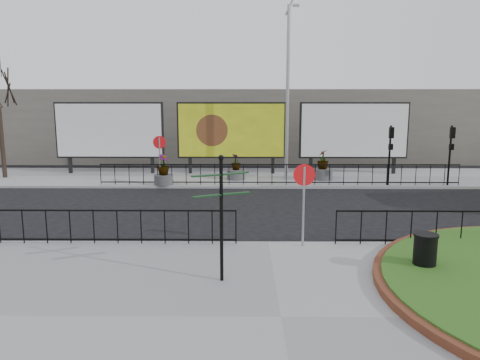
{
  "coord_description": "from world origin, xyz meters",
  "views": [
    {
      "loc": [
        -0.75,
        -13.85,
        4.53
      ],
      "look_at": [
        -0.9,
        2.06,
        1.68
      ],
      "focal_mm": 35.0,
      "sensor_mm": 36.0,
      "label": 1
    }
  ],
  "objects_px": {
    "planter_b": "(236,171)",
    "lamp_post": "(288,91)",
    "planter_a": "(164,173)",
    "fingerpost_sign": "(221,206)",
    "billboard_mid": "(231,131)",
    "planter_c": "(323,169)",
    "litter_bin": "(425,253)"
  },
  "relations": [
    {
      "from": "planter_b",
      "to": "lamp_post",
      "type": "bearing_deg",
      "value": 0.0
    },
    {
      "from": "lamp_post",
      "to": "planter_a",
      "type": "xyz_separation_m",
      "value": [
        -6.34,
        -1.6,
        -4.11
      ]
    },
    {
      "from": "lamp_post",
      "to": "fingerpost_sign",
      "type": "height_order",
      "value": "lamp_post"
    },
    {
      "from": "planter_a",
      "to": "planter_b",
      "type": "relative_size",
      "value": 1.12
    },
    {
      "from": "billboard_mid",
      "to": "planter_b",
      "type": "relative_size",
      "value": 4.46
    },
    {
      "from": "planter_c",
      "to": "planter_a",
      "type": "bearing_deg",
      "value": -169.08
    },
    {
      "from": "billboard_mid",
      "to": "lamp_post",
      "type": "distance_m",
      "value": 4.23
    },
    {
      "from": "litter_bin",
      "to": "planter_a",
      "type": "distance_m",
      "value": 14.73
    },
    {
      "from": "billboard_mid",
      "to": "litter_bin",
      "type": "xyz_separation_m",
      "value": [
        5.32,
        -15.5,
        -1.97
      ]
    },
    {
      "from": "billboard_mid",
      "to": "litter_bin",
      "type": "relative_size",
      "value": 6.12
    },
    {
      "from": "planter_a",
      "to": "fingerpost_sign",
      "type": "bearing_deg",
      "value": -74.17
    },
    {
      "from": "lamp_post",
      "to": "planter_a",
      "type": "distance_m",
      "value": 7.73
    },
    {
      "from": "lamp_post",
      "to": "planter_a",
      "type": "relative_size",
      "value": 5.92
    },
    {
      "from": "billboard_mid",
      "to": "planter_c",
      "type": "xyz_separation_m",
      "value": [
        4.96,
        -1.97,
        -1.92
      ]
    },
    {
      "from": "billboard_mid",
      "to": "planter_c",
      "type": "bearing_deg",
      "value": -21.69
    },
    {
      "from": "planter_b",
      "to": "planter_c",
      "type": "relative_size",
      "value": 0.86
    },
    {
      "from": "litter_bin",
      "to": "planter_b",
      "type": "distance_m",
      "value": 14.43
    },
    {
      "from": "billboard_mid",
      "to": "fingerpost_sign",
      "type": "height_order",
      "value": "billboard_mid"
    },
    {
      "from": "planter_b",
      "to": "planter_a",
      "type": "bearing_deg",
      "value": -156.25
    },
    {
      "from": "fingerpost_sign",
      "to": "planter_a",
      "type": "xyz_separation_m",
      "value": [
        -3.54,
        12.49,
        -1.26
      ]
    },
    {
      "from": "fingerpost_sign",
      "to": "planter_a",
      "type": "height_order",
      "value": "fingerpost_sign"
    },
    {
      "from": "billboard_mid",
      "to": "fingerpost_sign",
      "type": "distance_m",
      "value": 16.08
    },
    {
      "from": "billboard_mid",
      "to": "planter_c",
      "type": "distance_m",
      "value": 5.67
    },
    {
      "from": "planter_a",
      "to": "billboard_mid",
      "type": "bearing_deg",
      "value": 46.95
    },
    {
      "from": "billboard_mid",
      "to": "lamp_post",
      "type": "relative_size",
      "value": 0.67
    },
    {
      "from": "lamp_post",
      "to": "litter_bin",
      "type": "distance_m",
      "value": 14.35
    },
    {
      "from": "billboard_mid",
      "to": "fingerpost_sign",
      "type": "relative_size",
      "value": 2.02
    },
    {
      "from": "lamp_post",
      "to": "fingerpost_sign",
      "type": "bearing_deg",
      "value": -101.24
    },
    {
      "from": "billboard_mid",
      "to": "lamp_post",
      "type": "height_order",
      "value": "lamp_post"
    },
    {
      "from": "lamp_post",
      "to": "litter_bin",
      "type": "xyz_separation_m",
      "value": [
        2.31,
        -13.52,
        -4.19
      ]
    },
    {
      "from": "fingerpost_sign",
      "to": "litter_bin",
      "type": "xyz_separation_m",
      "value": [
        5.11,
        0.57,
        -1.34
      ]
    },
    {
      "from": "planter_b",
      "to": "fingerpost_sign",
      "type": "bearing_deg",
      "value": -90.38
    }
  ]
}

